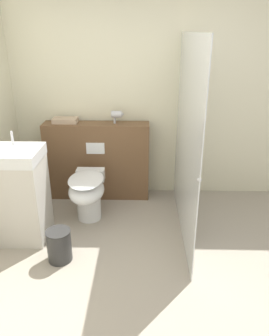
{
  "coord_description": "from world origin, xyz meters",
  "views": [
    {
      "loc": [
        0.07,
        -2.18,
        2.02
      ],
      "look_at": [
        -0.01,
        1.09,
        0.63
      ],
      "focal_mm": 35.0,
      "sensor_mm": 36.0,
      "label": 1
    }
  ],
  "objects": [
    {
      "name": "wall_back",
      "position": [
        0.0,
        1.85,
        1.25
      ],
      "size": [
        8.0,
        0.06,
        2.5
      ],
      "color": "beige",
      "rests_on": "ground_plane"
    },
    {
      "name": "hair_drier",
      "position": [
        -0.23,
        1.67,
        1.08
      ],
      "size": [
        0.15,
        0.08,
        0.15
      ],
      "color": "#B7B7BC",
      "rests_on": "partition_panel"
    },
    {
      "name": "ground_plane",
      "position": [
        0.0,
        0.0,
        0.0
      ],
      "size": [
        12.0,
        12.0,
        0.0
      ],
      "primitive_type": "plane",
      "color": "#9E9384"
    },
    {
      "name": "shower_glass",
      "position": [
        0.51,
        0.95,
        1.0
      ],
      "size": [
        0.04,
        1.75,
        2.0
      ],
      "color": "silver",
      "rests_on": "ground_plane"
    },
    {
      "name": "partition_panel",
      "position": [
        -0.49,
        1.66,
        0.49
      ],
      "size": [
        1.29,
        0.28,
        0.97
      ],
      "color": "brown",
      "rests_on": "ground_plane"
    },
    {
      "name": "toilet",
      "position": [
        -0.53,
        1.05,
        0.35
      ],
      "size": [
        0.38,
        0.65,
        0.55
      ],
      "color": "white",
      "rests_on": "ground_plane"
    },
    {
      "name": "waste_bin",
      "position": [
        -0.69,
        0.34,
        0.16
      ],
      "size": [
        0.23,
        0.23,
        0.32
      ],
      "color": "#2D2D2D",
      "rests_on": "ground_plane"
    },
    {
      "name": "folded_towel",
      "position": [
        -0.86,
        1.68,
        1.0
      ],
      "size": [
        0.3,
        0.17,
        0.06
      ],
      "color": "tan",
      "rests_on": "partition_panel"
    },
    {
      "name": "sink_vanity",
      "position": [
        -1.2,
        0.72,
        0.49
      ],
      "size": [
        0.59,
        0.47,
        1.11
      ],
      "color": "beige",
      "rests_on": "ground_plane"
    }
  ]
}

